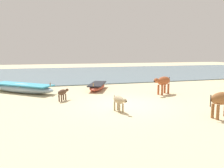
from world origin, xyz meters
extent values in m
plane|color=beige|center=(0.00, 0.00, 0.00)|extent=(80.00, 80.00, 0.00)
cube|color=slate|center=(0.00, 16.93, 0.04)|extent=(60.00, 20.00, 0.08)
ellipsoid|color=#B74733|center=(-0.30, 4.73, 0.22)|extent=(2.01, 3.17, 0.44)
cube|color=black|center=(-0.30, 4.73, 0.40)|extent=(1.85, 2.82, 0.07)
cube|color=olive|center=(-0.39, 4.52, 0.34)|extent=(0.75, 0.41, 0.04)
cylinder|color=olive|center=(-0.85, 3.43, 0.54)|extent=(0.06, 0.06, 0.20)
ellipsoid|color=#8CA5B7|center=(-5.18, 5.00, 0.29)|extent=(4.54, 4.16, 0.57)
cube|color=#3399BF|center=(-5.18, 5.00, 0.53)|extent=(4.08, 3.75, 0.07)
cube|color=olive|center=(-4.89, 4.75, 0.45)|extent=(0.75, 0.83, 0.04)
cylinder|color=olive|center=(-3.44, 3.49, 0.67)|extent=(0.06, 0.06, 0.20)
ellipsoid|color=brown|center=(2.90, -3.18, 0.79)|extent=(1.19, 0.57, 0.50)
cylinder|color=brown|center=(2.55, -3.09, 0.29)|extent=(0.11, 0.11, 0.57)
cylinder|color=brown|center=(2.58, -3.34, 0.29)|extent=(0.11, 0.11, 0.57)
cylinder|color=#2D2119|center=(2.29, -3.24, 0.73)|extent=(0.04, 0.04, 0.47)
ellipsoid|color=tan|center=(-0.66, -1.11, 0.52)|extent=(0.45, 0.81, 0.33)
ellipsoid|color=tan|center=(-0.56, -1.61, 0.58)|extent=(0.20, 0.27, 0.18)
sphere|color=#2D2119|center=(-0.54, -1.71, 0.56)|extent=(0.08, 0.08, 0.07)
cylinder|color=tan|center=(-0.54, -1.31, 0.19)|extent=(0.08, 0.08, 0.38)
cylinder|color=tan|center=(-0.70, -1.34, 0.19)|extent=(0.08, 0.08, 0.38)
cylinder|color=tan|center=(-0.63, -0.88, 0.19)|extent=(0.08, 0.08, 0.38)
cylinder|color=tan|center=(-0.79, -0.91, 0.19)|extent=(0.08, 0.08, 0.38)
cylinder|color=#2D2119|center=(-0.74, -0.72, 0.49)|extent=(0.02, 0.02, 0.31)
ellipsoid|color=#4C3323|center=(-2.86, 1.75, 0.46)|extent=(0.63, 0.70, 0.29)
ellipsoid|color=#4C3323|center=(-2.58, 2.11, 0.51)|extent=(0.24, 0.26, 0.16)
sphere|color=#2D2119|center=(-2.52, 2.18, 0.49)|extent=(0.09, 0.09, 0.06)
cylinder|color=#4C3323|center=(-2.80, 1.95, 0.17)|extent=(0.07, 0.07, 0.34)
cylinder|color=#4C3323|center=(-2.68, 1.86, 0.17)|extent=(0.07, 0.07, 0.34)
cylinder|color=#4C3323|center=(-3.04, 1.65, 0.17)|extent=(0.07, 0.07, 0.34)
cylinder|color=#4C3323|center=(-2.93, 1.56, 0.17)|extent=(0.07, 0.07, 0.34)
cylinder|color=#2D2119|center=(-3.08, 1.48, 0.43)|extent=(0.02, 0.02, 0.28)
ellipsoid|color=#9E4C28|center=(3.25, 1.97, 0.82)|extent=(1.29, 0.99, 0.52)
ellipsoid|color=#9E4C28|center=(2.54, 1.60, 0.91)|extent=(0.46, 0.40, 0.28)
sphere|color=#2D2119|center=(2.39, 1.51, 0.88)|extent=(0.15, 0.15, 0.11)
cylinder|color=#9E4C28|center=(3.00, 1.69, 0.30)|extent=(0.12, 0.12, 0.60)
cylinder|color=#9E4C28|center=(2.87, 1.92, 0.30)|extent=(0.12, 0.12, 0.60)
cylinder|color=#9E4C28|center=(3.62, 2.02, 0.30)|extent=(0.12, 0.12, 0.60)
cylinder|color=#9E4C28|center=(3.49, 2.25, 0.30)|extent=(0.12, 0.12, 0.60)
cylinder|color=#2D2119|center=(3.81, 2.27, 0.77)|extent=(0.04, 0.04, 0.49)
camera|label=1|loc=(-3.61, -10.08, 2.55)|focal=35.67mm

